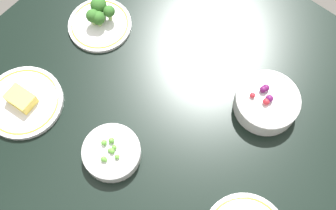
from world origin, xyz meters
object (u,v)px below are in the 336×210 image
object	(u,v)px
plate_broccoli	(100,20)
plate_cheese	(23,102)
bowl_peas	(112,152)
bowl_berries	(267,102)

from	to	relation	value
plate_broccoli	plate_cheese	bearing A→B (deg)	93.39
plate_cheese	bowl_peas	distance (cm)	29.91
bowl_berries	plate_broccoli	world-z (taller)	plate_broccoli
plate_broccoli	bowl_peas	size ratio (longest dim) A/B	1.24
bowl_peas	plate_cheese	bearing A→B (deg)	9.77
bowl_berries	bowl_peas	xyz separation A→B (cm)	(23.02, 37.95, -0.94)
bowl_berries	plate_cheese	size ratio (longest dim) A/B	0.80
plate_cheese	plate_broccoli	world-z (taller)	plate_broccoli
plate_cheese	bowl_peas	xyz separation A→B (cm)	(-29.46, -5.07, 0.98)
bowl_berries	plate_broccoli	size ratio (longest dim) A/B	0.92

